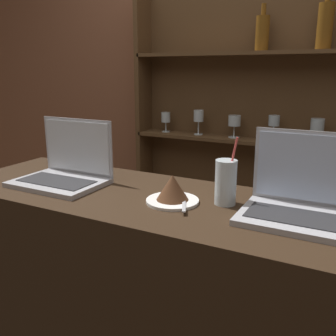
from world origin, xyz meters
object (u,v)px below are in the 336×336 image
(laptop_near, at_px, (65,169))
(water_glass, at_px, (226,182))
(laptop_far, at_px, (299,199))
(cake_plate, at_px, (173,191))

(laptop_near, bearing_deg, water_glass, 5.02)
(laptop_far, distance_m, cake_plate, 0.39)
(laptop_near, distance_m, laptop_far, 0.85)
(laptop_far, height_order, water_glass, laptop_far)
(laptop_near, height_order, cake_plate, laptop_near)
(cake_plate, bearing_deg, water_glass, 23.05)
(water_glass, bearing_deg, laptop_far, -0.68)
(laptop_far, height_order, cake_plate, laptop_far)
(laptop_near, distance_m, cake_plate, 0.47)
(laptop_far, relative_size, cake_plate, 1.74)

